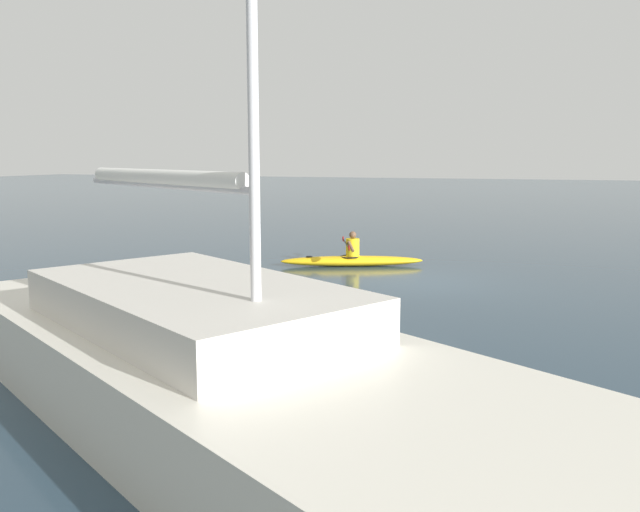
{
  "coord_description": "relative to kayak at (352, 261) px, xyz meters",
  "views": [
    {
      "loc": [
        -3.24,
        16.35,
        3.2
      ],
      "look_at": [
        1.17,
        3.55,
        1.11
      ],
      "focal_mm": 36.25,
      "sensor_mm": 36.0,
      "label": 1
    }
  ],
  "objects": [
    {
      "name": "kayaker",
      "position": [
        -0.0,
        -0.0,
        0.45
      ],
      "size": [
        0.94,
        2.3,
        0.73
      ],
      "color": "yellow",
      "rests_on": "kayak"
    },
    {
      "name": "kayak",
      "position": [
        0.0,
        0.0,
        0.0
      ],
      "size": [
        4.15,
        2.13,
        0.3
      ],
      "color": "#EAB214",
      "rests_on": "ground"
    },
    {
      "name": "ground_plane",
      "position": [
        -1.99,
        1.75,
        -0.15
      ],
      "size": [
        160.0,
        160.0,
        0.0
      ],
      "primitive_type": "plane",
      "color": "#283D4C"
    },
    {
      "name": "sailboat_white_sloop",
      "position": [
        -1.56,
        11.27,
        0.53
      ],
      "size": [
        11.04,
        8.37,
        14.34
      ],
      "color": "silver",
      "rests_on": "ground"
    }
  ]
}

